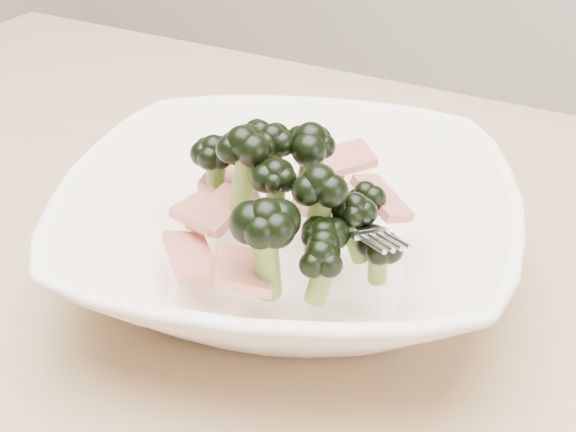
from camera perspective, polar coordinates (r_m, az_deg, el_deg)
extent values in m
cube|color=tan|center=(0.60, -2.86, -5.47)|extent=(1.20, 0.80, 0.04)
cylinder|color=tan|center=(1.33, -15.00, -3.64)|extent=(0.06, 0.06, 0.71)
imported|color=white|center=(0.56, 0.00, -1.03)|extent=(0.40, 0.40, 0.08)
cylinder|color=#567727|center=(0.51, 2.19, -0.27)|extent=(0.02, 0.03, 0.05)
ellipsoid|color=black|center=(0.49, 2.25, 2.42)|extent=(0.04, 0.04, 0.03)
cylinder|color=#567727|center=(0.51, 2.51, -3.08)|extent=(0.01, 0.02, 0.03)
ellipsoid|color=black|center=(0.50, 2.56, -1.20)|extent=(0.03, 0.03, 0.03)
cylinder|color=#567727|center=(0.55, 1.59, 3.24)|extent=(0.02, 0.02, 0.04)
ellipsoid|color=black|center=(0.54, 1.63, 5.49)|extent=(0.04, 0.04, 0.03)
cylinder|color=#567727|center=(0.57, -1.94, 3.85)|extent=(0.02, 0.01, 0.04)
ellipsoid|color=black|center=(0.56, -1.98, 5.96)|extent=(0.03, 0.03, 0.02)
cylinder|color=#567727|center=(0.49, -1.53, -3.36)|extent=(0.02, 0.02, 0.05)
ellipsoid|color=black|center=(0.48, -1.58, -0.12)|extent=(0.04, 0.04, 0.03)
cylinder|color=#567727|center=(0.50, 2.31, -4.64)|extent=(0.02, 0.02, 0.03)
ellipsoid|color=black|center=(0.49, 2.36, -2.75)|extent=(0.03, 0.03, 0.03)
cylinder|color=#567727|center=(0.52, -0.90, 1.05)|extent=(0.01, 0.02, 0.03)
ellipsoid|color=black|center=(0.51, -0.92, 3.08)|extent=(0.03, 0.03, 0.02)
cylinder|color=#567727|center=(0.52, 4.68, -1.48)|extent=(0.02, 0.02, 0.04)
ellipsoid|color=black|center=(0.51, 4.79, 0.68)|extent=(0.03, 0.03, 0.02)
cylinder|color=#567727|center=(0.52, 6.39, -3.46)|extent=(0.01, 0.02, 0.03)
ellipsoid|color=black|center=(0.51, 6.51, -1.79)|extent=(0.03, 0.03, 0.03)
cylinder|color=#567727|center=(0.56, 5.44, 0.29)|extent=(0.01, 0.01, 0.02)
ellipsoid|color=black|center=(0.55, 5.52, 1.66)|extent=(0.03, 0.03, 0.02)
cylinder|color=#567727|center=(0.54, -1.08, 3.70)|extent=(0.02, 0.02, 0.03)
ellipsoid|color=black|center=(0.54, -1.10, 5.60)|extent=(0.03, 0.03, 0.03)
cylinder|color=#567727|center=(0.58, -3.12, 3.10)|extent=(0.02, 0.02, 0.04)
ellipsoid|color=black|center=(0.56, -3.20, 5.37)|extent=(0.04, 0.04, 0.03)
cylinder|color=#567727|center=(0.59, -5.20, 2.54)|extent=(0.02, 0.03, 0.04)
ellipsoid|color=black|center=(0.58, -5.32, 4.78)|extent=(0.03, 0.03, 0.03)
cylinder|color=#567727|center=(0.53, -3.17, 2.36)|extent=(0.02, 0.02, 0.05)
ellipsoid|color=black|center=(0.52, -3.26, 5.25)|extent=(0.04, 0.04, 0.03)
cube|color=maroon|center=(0.55, -4.73, 0.45)|extent=(0.04, 0.05, 0.03)
cube|color=maroon|center=(0.56, 6.69, 1.28)|extent=(0.05, 0.05, 0.02)
cube|color=maroon|center=(0.56, -5.74, 0.40)|extent=(0.03, 0.05, 0.02)
cube|color=maroon|center=(0.60, 2.10, 1.68)|extent=(0.04, 0.06, 0.02)
cube|color=maroon|center=(0.54, -6.92, -2.92)|extent=(0.05, 0.05, 0.02)
cube|color=maroon|center=(0.50, -3.19, -3.82)|extent=(0.06, 0.06, 0.02)
cube|color=maroon|center=(0.61, 3.53, 3.95)|extent=(0.06, 0.06, 0.02)
cube|color=maroon|center=(0.61, -4.15, 2.89)|extent=(0.04, 0.05, 0.02)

